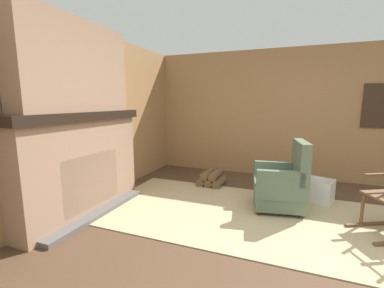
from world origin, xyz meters
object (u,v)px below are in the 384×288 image
laundry_basket (314,189)px  storage_case (112,106)px  firewood_stack (211,178)px  oil_lamp_vase (36,104)px  armchair (282,185)px  decorative_plate_on_mantel (78,102)px

laundry_basket → storage_case: storage_case is taller
firewood_stack → oil_lamp_vase: (-1.29, -2.25, 1.32)m
armchair → storage_case: (-2.49, -0.32, 1.05)m
armchair → laundry_basket: armchair is taller
storage_case → decorative_plate_on_mantel: bearing=-91.8°
oil_lamp_vase → storage_case: (0.00, 1.26, -0.04)m
decorative_plate_on_mantel → storage_case: bearing=88.2°
firewood_stack → laundry_basket: laundry_basket is taller
storage_case → laundry_basket: bearing=16.4°
storage_case → decorative_plate_on_mantel: size_ratio=0.96×
firewood_stack → laundry_basket: (1.64, -0.13, 0.05)m
firewood_stack → storage_case: (-1.29, -0.99, 1.29)m
armchair → firewood_stack: bearing=-39.5°
oil_lamp_vase → decorative_plate_on_mantel: 0.60m
firewood_stack → oil_lamp_vase: size_ratio=1.61×
oil_lamp_vase → decorative_plate_on_mantel: bearing=91.9°
firewood_stack → storage_case: bearing=-142.3°
armchair → laundry_basket: bearing=-139.2°
armchair → oil_lamp_vase: oil_lamp_vase is taller
oil_lamp_vase → storage_case: bearing=90.0°
decorative_plate_on_mantel → armchair: bearing=21.3°
laundry_basket → oil_lamp_vase: oil_lamp_vase is taller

